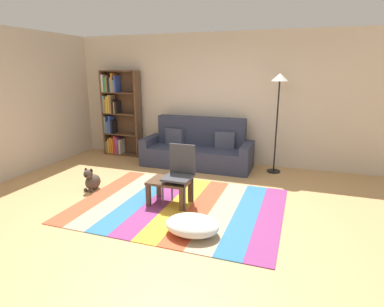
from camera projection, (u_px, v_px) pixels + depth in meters
The scene contains 12 objects.
ground_plane at pixel (178, 206), 4.70m from camera, with size 14.00×14.00×0.00m, color tan.
back_wall at pixel (222, 99), 6.67m from camera, with size 6.80×0.10×2.70m, color beige.
left_wall at pixel (29, 102), 6.12m from camera, with size 0.10×5.50×2.70m, color beige.
rug at pixel (179, 205), 4.70m from camera, with size 2.98×2.29×0.01m.
couch at pixel (198, 150), 6.57m from camera, with size 2.26×0.80×1.00m.
bookshelf at pixel (117, 114), 7.33m from camera, with size 0.90×0.28×1.95m.
coffee_table at pixel (170, 185), 4.69m from camera, with size 0.61×0.44×0.36m.
pouf at pixel (192, 225), 3.84m from camera, with size 0.67×0.52×0.23m, color white.
dog at pixel (92, 181), 5.28m from camera, with size 0.22×0.35×0.40m.
standing_lamp at pixel (279, 91), 5.84m from camera, with size 0.32×0.32×1.90m.
tv_remote at pixel (172, 180), 4.64m from camera, with size 0.04×0.15×0.02m, color black.
folding_chair at pixel (180, 170), 4.64m from camera, with size 0.40×0.40×0.90m.
Camera 1 is at (1.62, -4.03, 1.96)m, focal length 29.50 mm.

